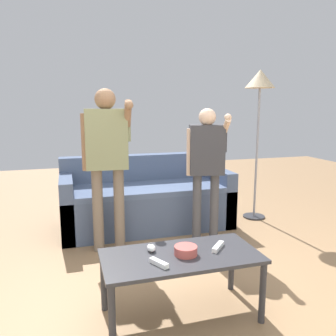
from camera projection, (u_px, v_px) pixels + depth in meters
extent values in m
plane|color=#93704C|center=(170.00, 295.00, 2.64)|extent=(12.00, 12.00, 0.00)
cube|color=#475675|center=(147.00, 208.00, 4.11)|extent=(1.97, 0.83, 0.46)
cube|color=#4D5D7E|center=(148.00, 188.00, 4.00)|extent=(1.69, 0.71, 0.06)
cube|color=#475675|center=(141.00, 169.00, 4.34)|extent=(1.97, 0.18, 0.38)
cube|color=#475675|center=(67.00, 206.00, 3.83)|extent=(0.14, 0.83, 0.67)
cube|color=#475675|center=(217.00, 194.00, 4.35)|extent=(0.14, 0.83, 0.67)
cube|color=#2D2D33|center=(181.00, 256.00, 2.30)|extent=(1.06, 0.51, 0.03)
cylinder|color=#2D2D33|center=(112.00, 319.00, 1.99)|extent=(0.04, 0.04, 0.43)
cylinder|color=#2D2D33|center=(263.00, 293.00, 2.27)|extent=(0.04, 0.04, 0.43)
cylinder|color=#2D2D33|center=(104.00, 282.00, 2.41)|extent=(0.04, 0.04, 0.43)
cylinder|color=#2D2D33|center=(232.00, 264.00, 2.69)|extent=(0.04, 0.04, 0.43)
cylinder|color=#B24C47|center=(186.00, 250.00, 2.29)|extent=(0.16, 0.16, 0.06)
ellipsoid|color=white|center=(151.00, 248.00, 2.34)|extent=(0.06, 0.09, 0.05)
cylinder|color=#4C4C51|center=(151.00, 243.00, 2.35)|extent=(0.02, 0.02, 0.01)
cylinder|color=#2D2D33|center=(254.00, 216.00, 4.49)|extent=(0.28, 0.28, 0.02)
cylinder|color=gray|center=(257.00, 154.00, 4.34)|extent=(0.03, 0.03, 1.63)
cone|color=#C1AD89|center=(260.00, 79.00, 4.18)|extent=(0.37, 0.37, 0.22)
cylinder|color=#756656|center=(98.00, 211.00, 3.38)|extent=(0.10, 0.10, 0.83)
cylinder|color=#756656|center=(119.00, 209.00, 3.42)|extent=(0.10, 0.10, 0.83)
cube|color=gray|center=(106.00, 139.00, 3.28)|extent=(0.41, 0.24, 0.57)
sphere|color=#936B4C|center=(105.00, 99.00, 3.21)|extent=(0.20, 0.20, 0.20)
cylinder|color=#936B4C|center=(85.00, 142.00, 3.24)|extent=(0.07, 0.07, 0.54)
cylinder|color=gray|center=(127.00, 127.00, 3.30)|extent=(0.07, 0.07, 0.27)
cylinder|color=#936B4C|center=(128.00, 114.00, 3.17)|extent=(0.08, 0.21, 0.26)
sphere|color=#936B4C|center=(129.00, 105.00, 3.05)|extent=(0.08, 0.08, 0.08)
cylinder|color=#47474C|center=(197.00, 209.00, 3.61)|extent=(0.09, 0.09, 0.74)
cylinder|color=#47474C|center=(214.00, 208.00, 3.62)|extent=(0.09, 0.09, 0.74)
cube|color=#38383D|center=(207.00, 150.00, 3.51)|extent=(0.38, 0.26, 0.51)
sphere|color=beige|center=(207.00, 117.00, 3.45)|extent=(0.18, 0.18, 0.18)
cylinder|color=beige|center=(190.00, 152.00, 3.50)|extent=(0.06, 0.06, 0.48)
cylinder|color=#38383D|center=(224.00, 140.00, 3.50)|extent=(0.06, 0.06, 0.24)
cylinder|color=beige|center=(226.00, 127.00, 3.40)|extent=(0.11, 0.23, 0.19)
sphere|color=beige|center=(228.00, 117.00, 3.31)|extent=(0.07, 0.07, 0.07)
cube|color=white|center=(218.00, 247.00, 2.39)|extent=(0.14, 0.15, 0.03)
cylinder|color=silver|center=(219.00, 243.00, 2.41)|extent=(0.01, 0.01, 0.00)
cube|color=silver|center=(216.00, 247.00, 2.34)|extent=(0.02, 0.02, 0.00)
cube|color=white|center=(159.00, 263.00, 2.14)|extent=(0.10, 0.15, 0.03)
cylinder|color=silver|center=(156.00, 259.00, 2.15)|extent=(0.01, 0.01, 0.00)
cube|color=silver|center=(164.00, 263.00, 2.10)|extent=(0.02, 0.02, 0.00)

